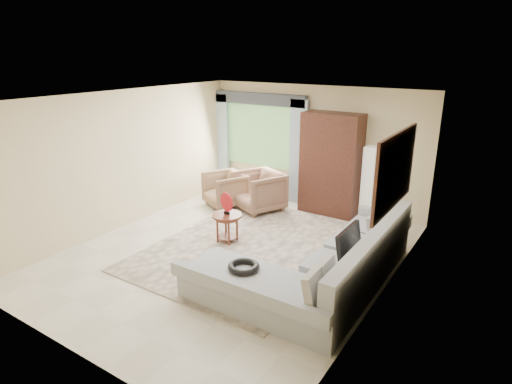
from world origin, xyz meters
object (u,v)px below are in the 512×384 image
Objects in this scene: armchair_left at (225,189)px; potted_plant at (220,186)px; floor_lamp at (369,184)px; tv_screen at (349,244)px; sectional_sofa at (326,271)px; armoire at (331,164)px; coffee_table at (227,228)px; armchair_right at (259,191)px.

potted_plant is (-0.46, 0.42, -0.11)m from armchair_left.
floor_lamp reaches higher than potted_plant.
tv_screen is 0.49× the size of floor_lamp.
sectional_sofa is 3.88m from armchair_left.
armoire reaches higher than tv_screen.
armchair_left is at bearing -161.88° from floor_lamp.
coffee_table is (-2.13, 0.50, -0.00)m from sectional_sofa.
armoire reaches higher than armchair_left.
sectional_sofa is 3.37m from armchair_right.
floor_lamp is (3.34, 0.53, 0.49)m from potted_plant.
armchair_right is 0.62× the size of floor_lamp.
sectional_sofa is 3.24m from armoire.
armchair_right is at bearing -160.22° from floor_lamp.
tv_screen is 3.16m from armoire.
armchair_left is (-1.18, 1.51, 0.09)m from coffee_table.
armchair_right is 1.26m from potted_plant.
tv_screen is 2.91m from floor_lamp.
potted_plant is at bearing -165.09° from armchair_right.
armchair_left is 0.55× the size of floor_lamp.
sectional_sofa is 3.74× the size of armchair_right.
tv_screen reaches higher than sectional_sofa.
armchair_right reaches higher than armchair_left.
sectional_sofa is 4.49m from potted_plant.
potted_plant is at bearing 164.86° from armchair_left.
potted_plant is at bearing 147.23° from sectional_sofa.
armoire is (2.08, 0.88, 0.68)m from armchair_left.
floor_lamp is at bearing 98.33° from sectional_sofa.
floor_lamp is at bearing 8.94° from potted_plant.
armoire is (-1.23, 2.90, 0.77)m from sectional_sofa.
armchair_right is 1.76× the size of potted_plant.
tv_screen is at bearing -8.81° from coffee_table.
floor_lamp is at bearing 4.29° from armoire.
armoire reaches higher than floor_lamp.
floor_lamp reaches higher than armchair_left.
armoire is at bearing 49.72° from armchair_left.
potted_plant is (-4.04, 2.30, -0.46)m from tv_screen.
floor_lamp is (0.80, 0.06, -0.30)m from armoire.
tv_screen is 0.35× the size of armoire.
coffee_table is 0.65× the size of armchair_left.
armoire is (1.31, 0.70, 0.63)m from armchair_right.
floor_lamp is (-0.43, 2.96, 0.47)m from sectional_sofa.
armoire is at bearing -175.71° from floor_lamp.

